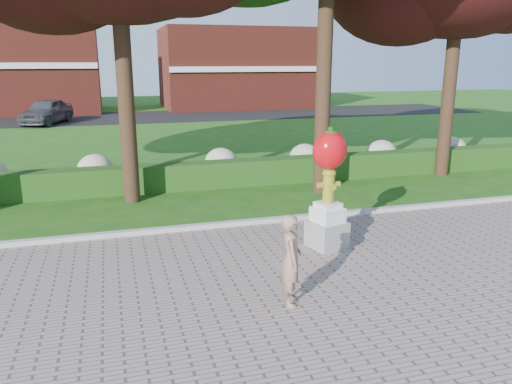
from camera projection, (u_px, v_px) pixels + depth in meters
ground at (263, 280)px, 9.04m from camera, size 100.00×100.00×0.00m
curb at (226, 225)px, 11.80m from camera, size 40.00×0.18×0.15m
lawn_hedge at (196, 175)px, 15.43m from camera, size 24.00×0.70×0.80m
hydrangea_row at (208, 163)px, 16.48m from camera, size 20.10×1.10×0.99m
street at (146, 117)px, 35.01m from camera, size 50.00×8.00×0.02m
building_left at (0, 65)px, 36.97m from camera, size 14.00×8.00×7.00m
building_right at (235, 68)px, 41.94m from camera, size 12.00×8.00×6.40m
hydrant_sculpture at (329, 185)px, 10.20m from camera, size 0.84×0.84×2.53m
woman at (291, 260)px, 7.89m from camera, size 0.49×0.62×1.50m
parked_car at (46, 111)px, 30.91m from camera, size 3.30×4.92×1.56m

